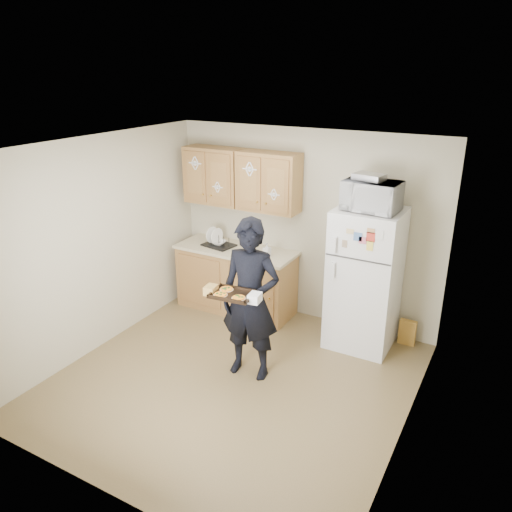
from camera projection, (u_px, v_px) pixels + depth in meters
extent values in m
plane|color=brown|center=(234.00, 380.00, 5.43)|extent=(3.60, 3.60, 0.00)
plane|color=silver|center=(229.00, 148.00, 4.53)|extent=(3.60, 3.60, 0.00)
cube|color=#BEB69A|center=(304.00, 227.00, 6.45)|extent=(3.60, 0.04, 2.50)
cube|color=#BEB69A|center=(98.00, 362.00, 3.51)|extent=(3.60, 0.04, 2.50)
cube|color=#BEB69A|center=(100.00, 245.00, 5.79)|extent=(0.04, 3.60, 2.50)
cube|color=#BEB69A|center=(415.00, 315.00, 4.17)|extent=(0.04, 3.60, 2.50)
cube|color=white|center=(365.00, 279.00, 5.86)|extent=(0.75, 0.70, 1.70)
cube|color=brown|center=(236.00, 281.00, 6.87)|extent=(1.60, 0.60, 0.86)
cube|color=beige|center=(236.00, 250.00, 6.70)|extent=(1.64, 0.64, 0.04)
cube|color=brown|center=(214.00, 176.00, 6.66)|extent=(0.80, 0.33, 0.75)
cube|color=brown|center=(269.00, 182.00, 6.29)|extent=(0.80, 0.33, 0.75)
cube|color=gold|center=(407.00, 332.00, 6.07)|extent=(0.20, 0.07, 0.32)
imported|color=black|center=(250.00, 300.00, 5.25)|extent=(0.69, 0.50, 1.78)
cube|color=black|center=(232.00, 295.00, 4.96)|extent=(0.45, 0.36, 0.04)
cylinder|color=#FFAC20|center=(220.00, 294.00, 4.93)|extent=(0.14, 0.14, 0.02)
cylinder|color=#FFAC20|center=(239.00, 298.00, 4.86)|extent=(0.14, 0.14, 0.02)
cylinder|color=#FFAC20|center=(227.00, 289.00, 5.05)|extent=(0.14, 0.14, 0.02)
imported|color=white|center=(371.00, 196.00, 5.45)|extent=(0.63, 0.44, 0.33)
cube|color=silver|center=(369.00, 177.00, 5.43)|extent=(0.36, 0.28, 0.07)
cube|color=black|center=(219.00, 240.00, 6.77)|extent=(0.46, 0.37, 0.16)
imported|color=white|center=(219.00, 243.00, 6.79)|extent=(0.21, 0.21, 0.05)
imported|color=white|center=(267.00, 250.00, 6.39)|extent=(0.09, 0.09, 0.18)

